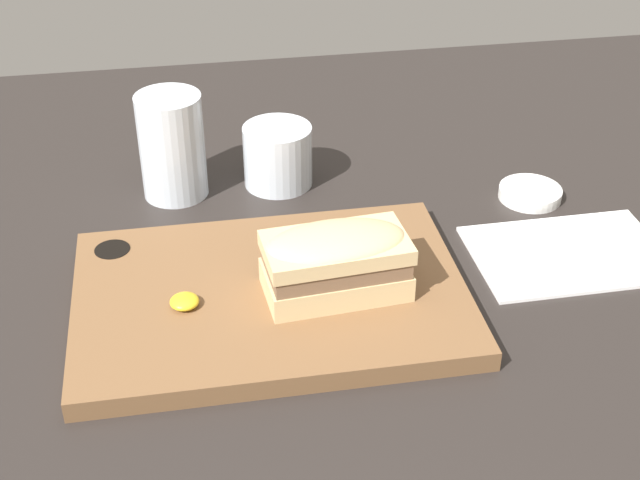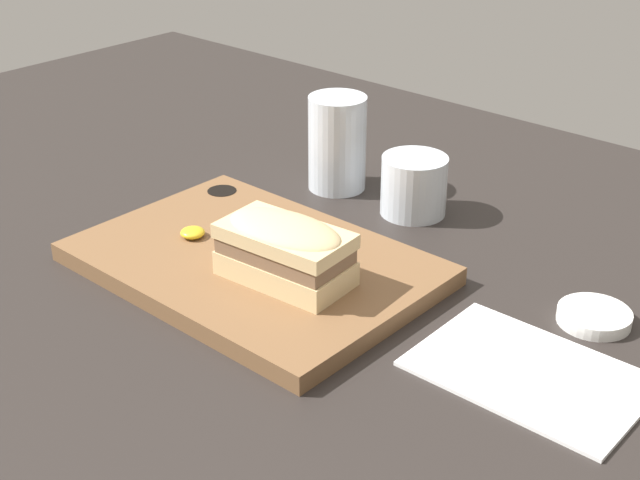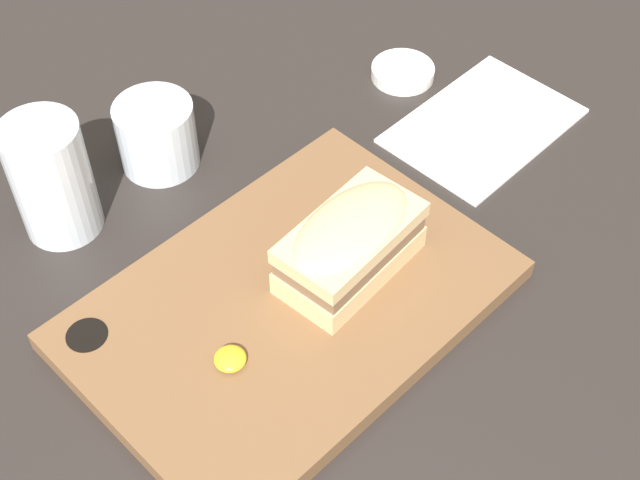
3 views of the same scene
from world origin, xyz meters
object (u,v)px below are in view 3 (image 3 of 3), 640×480
water_glass (54,185)px  napkin (483,125)px  serving_board (289,305)px  wine_glass (157,138)px  sandwich (350,242)px  condiment_dish (403,72)px

water_glass → napkin: water_glass is taller
serving_board → wine_glass: size_ratio=4.63×
sandwich → water_glass: size_ratio=1.14×
water_glass → napkin: size_ratio=0.61×
water_glass → condiment_dish: size_ratio=1.70×
sandwich → condiment_dish: size_ratio=1.94×
serving_board → wine_glass: (4.01, 23.49, 2.23)cm
serving_board → water_glass: (-8.09, 23.23, 4.30)cm
condiment_dish → wine_glass: bearing=163.3°
wine_glass → sandwich: bearing=-84.9°
serving_board → napkin: bearing=5.5°
water_glass → condiment_dish: water_glass is taller
sandwich → wine_glass: sandwich is taller
sandwich → water_glass: bearing=120.1°
water_glass → condiment_dish: 41.48cm
napkin → wine_glass: bearing=143.9°
sandwich → condiment_dish: sandwich is taller
napkin → serving_board: bearing=-174.5°
serving_board → condiment_dish: size_ratio=5.18×
napkin → condiment_dish: 11.92cm
water_glass → wine_glass: bearing=1.3°
serving_board → condiment_dish: bearing=24.9°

